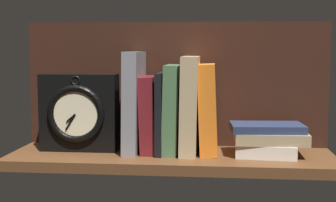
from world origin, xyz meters
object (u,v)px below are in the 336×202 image
object	(u,v)px
book_gray_chess	(134,102)
book_green_romantic	(173,109)
book_tan_shortstories	(190,105)
book_stack_side	(268,139)
book_orange_pandolfini	(208,109)
book_maroon_dawkins	(150,114)
framed_clock	(79,113)
book_black_skeptic	(161,112)

from	to	relation	value
book_gray_chess	book_green_romantic	bearing A→B (deg)	0.00
book_tan_shortstories	book_stack_side	size ratio (longest dim) A/B	1.30
book_orange_pandolfini	book_gray_chess	bearing A→B (deg)	180.00
book_tan_shortstories	book_green_romantic	bearing A→B (deg)	180.00
book_tan_shortstories	book_orange_pandolfini	bearing A→B (deg)	0.00
book_tan_shortstories	book_maroon_dawkins	bearing A→B (deg)	180.00
framed_clock	book_black_skeptic	bearing A→B (deg)	2.53
book_orange_pandolfini	book_stack_side	size ratio (longest dim) A/B	1.19
book_gray_chess	book_tan_shortstories	distance (cm)	14.06
book_maroon_dawkins	book_stack_side	xyz separation A→B (cm)	(29.27, -1.87, -5.39)
book_black_skeptic	framed_clock	xyz separation A→B (cm)	(-20.92, -0.93, -0.22)
book_maroon_dawkins	book_green_romantic	xyz separation A→B (cm)	(5.93, 0.00, 1.43)
book_tan_shortstories	framed_clock	distance (cm)	28.19
book_maroon_dawkins	framed_clock	size ratio (longest dim) A/B	0.97
book_black_skeptic	book_green_romantic	world-z (taller)	book_green_romantic
book_maroon_dawkins	book_green_romantic	bearing A→B (deg)	0.00
book_gray_chess	book_tan_shortstories	bearing A→B (deg)	0.00
book_orange_pandolfini	book_stack_side	world-z (taller)	book_orange_pandolfini
framed_clock	book_gray_chess	bearing A→B (deg)	3.77
book_gray_chess	book_stack_side	bearing A→B (deg)	-3.22
book_green_romantic	book_tan_shortstories	bearing A→B (deg)	0.00
book_gray_chess	book_maroon_dawkins	distance (cm)	4.98
book_gray_chess	book_orange_pandolfini	size ratio (longest dim) A/B	1.14
book_black_skeptic	book_tan_shortstories	xyz separation A→B (cm)	(7.17, 0.00, 2.01)
book_green_romantic	book_stack_side	world-z (taller)	book_green_romantic
book_black_skeptic	book_stack_side	bearing A→B (deg)	-4.06
book_orange_pandolfini	book_stack_side	bearing A→B (deg)	-7.23
book_gray_chess	book_green_romantic	xyz separation A→B (cm)	(9.85, 0.00, -1.63)
book_green_romantic	book_gray_chess	bearing A→B (deg)	180.00
book_tan_shortstories	book_stack_side	distance (cm)	20.79
book_maroon_dawkins	book_black_skeptic	distance (cm)	3.00
book_tan_shortstories	book_stack_side	xyz separation A→B (cm)	(19.15, -1.87, -7.88)
book_maroon_dawkins	book_tan_shortstories	size ratio (longest dim) A/B	0.79
book_stack_side	book_black_skeptic	bearing A→B (deg)	175.94
book_black_skeptic	book_green_romantic	xyz separation A→B (cm)	(2.97, 0.00, 0.94)
book_green_romantic	book_tan_shortstories	size ratio (longest dim) A/B	0.91
book_stack_side	book_gray_chess	bearing A→B (deg)	176.78
book_green_romantic	book_orange_pandolfini	distance (cm)	8.63
framed_clock	book_stack_side	distance (cm)	47.58
framed_clock	book_stack_side	bearing A→B (deg)	-1.14
book_black_skeptic	book_tan_shortstories	bearing A→B (deg)	0.00
book_black_skeptic	book_gray_chess	bearing A→B (deg)	180.00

